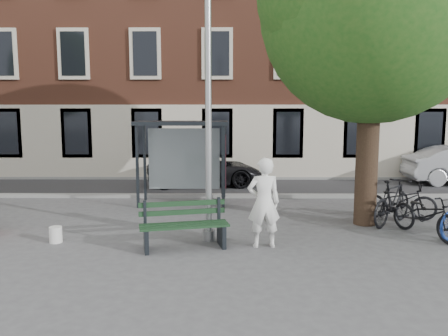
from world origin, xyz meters
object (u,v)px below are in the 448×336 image
Objects in this scene: bike_d at (393,202)px; lamppost at (208,118)px; bike_c at (426,215)px; bus_shelter at (195,143)px; bike_a at (398,200)px; painter at (264,203)px; bench at (184,227)px; car_dark at (205,170)px.

lamppost is at bearing 61.82° from bike_d.
lamppost is 3.03× the size of bike_c.
lamppost is at bearing -81.57° from bus_shelter.
bike_a is at bearing 21.81° from lamppost.
bike_c is 1.16m from bike_d.
bike_d reaches higher than bike_a.
bus_shelter is at bearing -75.31° from painter.
painter reaches higher than bench.
bench is 5.56m from bike_d.
lamppost is 5.37m from bike_d.
painter reaches higher than bike_a.
bus_shelter is 6.21m from bike_a.
bike_c reaches higher than bike_a.
bus_shelter reaches higher than painter.
bike_c is (5.67, -3.76, -1.39)m from bus_shelter.
bus_shelter reaches higher than bike_d.
bus_shelter is 6.07m from bike_d.
bus_shelter is 1.42× the size of bike_c.
bike_d is (5.20, 1.95, 0.16)m from bench.
bus_shelter is at bearing 98.43° from lamppost.
bike_d is at bearing 86.62° from bike_c.
bus_shelter is at bearing 124.09° from bike_c.
lamppost is 5.56m from bike_c.
bench is (-1.71, -0.07, -0.53)m from painter.
bike_a is 7.78m from car_dark.
bus_shelter is at bearing 83.61° from bike_a.
painter is 0.97× the size of bike_c.
car_dark is at bearing 87.45° from bus_shelter.
car_dark is (-5.52, 7.16, 0.10)m from bike_c.
car_dark is (-5.14, 6.06, 0.03)m from bike_d.
bike_c is at bearing -33.53° from bus_shelter.
bike_a is 0.98× the size of bike_c.
painter is 0.99× the size of bike_a.
bike_a is at bearing -20.05° from bus_shelter.
bike_c is 1.00× the size of bike_d.
bike_d is at bearing 17.08° from lamppost.
bus_shelter is 1.44× the size of bench.
lamppost reaches higher than bike_a.
bike_d is (5.30, -2.66, -1.31)m from bus_shelter.
bike_a is at bearing -78.51° from bike_d.
lamppost is at bearing -27.28° from painter.
lamppost reaches higher than painter.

